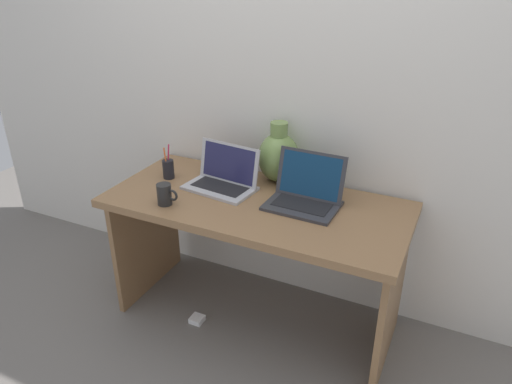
% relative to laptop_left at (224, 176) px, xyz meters
% --- Properties ---
extents(ground_plane, '(6.00, 6.00, 0.00)m').
position_rel_laptop_left_xyz_m(ground_plane, '(0.22, -0.08, -0.78)').
color(ground_plane, slate).
extents(back_wall, '(4.40, 0.04, 2.40)m').
position_rel_laptop_left_xyz_m(back_wall, '(0.22, 0.29, 0.42)').
color(back_wall, silver).
rests_on(back_wall, ground).
extents(desk, '(1.48, 0.67, 0.72)m').
position_rel_laptop_left_xyz_m(desk, '(0.22, -0.08, -0.21)').
color(desk, olive).
rests_on(desk, ground).
extents(laptop_left, '(0.37, 0.26, 0.22)m').
position_rel_laptop_left_xyz_m(laptop_left, '(0.00, 0.00, 0.00)').
color(laptop_left, '#B2B2B7').
rests_on(laptop_left, desk).
extents(laptop_right, '(0.34, 0.26, 0.24)m').
position_rel_laptop_left_xyz_m(laptop_right, '(0.44, 0.00, 0.01)').
color(laptop_right, '#333338').
rests_on(laptop_right, desk).
extents(green_vase, '(0.21, 0.21, 0.32)m').
position_rel_laptop_left_xyz_m(green_vase, '(0.22, 0.19, 0.08)').
color(green_vase, '#75934C').
rests_on(green_vase, desk).
extents(coffee_mug, '(0.11, 0.07, 0.10)m').
position_rel_laptop_left_xyz_m(coffee_mug, '(-0.16, -0.29, -0.01)').
color(coffee_mug, black).
rests_on(coffee_mug, desk).
extents(pen_cup, '(0.06, 0.06, 0.19)m').
position_rel_laptop_left_xyz_m(pen_cup, '(-0.32, -0.03, -0.00)').
color(pen_cup, black).
rests_on(pen_cup, desk).
extents(power_brick, '(0.07, 0.07, 0.03)m').
position_rel_laptop_left_xyz_m(power_brick, '(-0.05, -0.25, -0.76)').
color(power_brick, white).
rests_on(power_brick, ground).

